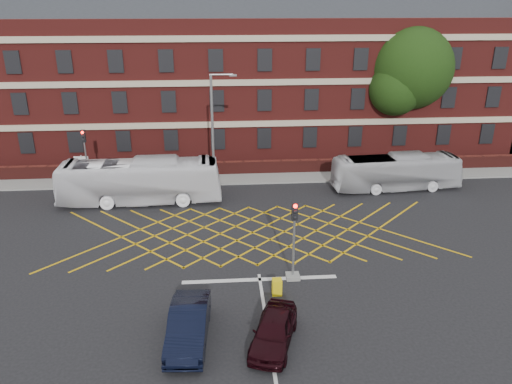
{
  "coord_description": "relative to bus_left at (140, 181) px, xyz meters",
  "views": [
    {
      "loc": [
        -1.88,
        -25.74,
        13.63
      ],
      "look_at": [
        0.18,
        1.5,
        2.9
      ],
      "focal_mm": 35.0,
      "sensor_mm": 36.0,
      "label": 1
    }
  ],
  "objects": [
    {
      "name": "car_navy",
      "position": [
        4.11,
        -15.69,
        -0.82
      ],
      "size": [
        1.85,
        4.64,
        1.5
      ],
      "primitive_type": "imported",
      "rotation": [
        0.0,
        0.0,
        -0.06
      ],
      "color": "black",
      "rests_on": "ground"
    },
    {
      "name": "victorian_building",
      "position": [
        7.76,
        14.41,
        6.26
      ],
      "size": [
        51.0,
        12.17,
        20.4
      ],
      "color": "maroon",
      "rests_on": "ground"
    },
    {
      "name": "deciduous_tree",
      "position": [
        22.11,
        8.97,
        5.86
      ],
      "size": [
        7.38,
        7.01,
        11.45
      ],
      "color": "black",
      "rests_on": "ground"
    },
    {
      "name": "far_pavement",
      "position": [
        7.51,
        4.41,
        -1.51
      ],
      "size": [
        60.0,
        3.0,
        0.12
      ],
      "primitive_type": "cube",
      "color": "slate",
      "rests_on": "ground"
    },
    {
      "name": "box_junction_hatching",
      "position": [
        7.51,
        -5.59,
        -1.57
      ],
      "size": [
        8.22,
        8.22,
        0.02
      ],
      "primitive_type": "cube",
      "rotation": [
        0.0,
        0.0,
        0.79
      ],
      "color": "#CC990C",
      "rests_on": "ground"
    },
    {
      "name": "traffic_light_near",
      "position": [
        9.23,
        -11.07,
        0.19
      ],
      "size": [
        0.7,
        0.7,
        4.27
      ],
      "color": "slate",
      "rests_on": "ground"
    },
    {
      "name": "direction_signs",
      "position": [
        -5.1,
        4.45,
        -0.2
      ],
      "size": [
        1.1,
        0.16,
        2.2
      ],
      "color": "gray",
      "rests_on": "ground"
    },
    {
      "name": "bus_left",
      "position": [
        0.0,
        0.0,
        0.0
      ],
      "size": [
        11.35,
        2.84,
        3.15
      ],
      "primitive_type": "imported",
      "rotation": [
        0.0,
        0.0,
        1.59
      ],
      "color": "white",
      "rests_on": "ground"
    },
    {
      "name": "street_lamp",
      "position": [
        5.23,
        0.98,
        1.43
      ],
      "size": [
        2.25,
        1.0,
        8.78
      ],
      "color": "slate",
      "rests_on": "ground"
    },
    {
      "name": "centre_line",
      "position": [
        7.51,
        -17.59,
        -1.56
      ],
      "size": [
        0.15,
        14.0,
        0.02
      ],
      "primitive_type": "cube",
      "color": "silver",
      "rests_on": "ground"
    },
    {
      "name": "utility_cabinet",
      "position": [
        8.23,
        -12.52,
        -1.15
      ],
      "size": [
        0.47,
        0.41,
        0.85
      ],
      "primitive_type": "cube",
      "color": "yellow",
      "rests_on": "ground"
    },
    {
      "name": "boundary_wall",
      "position": [
        7.51,
        5.41,
        -1.02
      ],
      "size": [
        56.0,
        0.5,
        1.1
      ],
      "primitive_type": "cube",
      "color": "#491613",
      "rests_on": "ground"
    },
    {
      "name": "bus_right",
      "position": [
        18.81,
        1.17,
        -0.23
      ],
      "size": [
        9.76,
        2.89,
        2.68
      ],
      "primitive_type": "imported",
      "rotation": [
        0.0,
        0.0,
        1.64
      ],
      "color": "#BBBBC0",
      "rests_on": "ground"
    },
    {
      "name": "traffic_light_far",
      "position": [
        -4.63,
        4.15,
        0.19
      ],
      "size": [
        0.7,
        0.7,
        4.27
      ],
      "color": "slate",
      "rests_on": "ground"
    },
    {
      "name": "car_maroon",
      "position": [
        7.67,
        -16.21,
        -0.9
      ],
      "size": [
        2.71,
        4.23,
        1.34
      ],
      "primitive_type": "imported",
      "rotation": [
        0.0,
        0.0,
        -0.31
      ],
      "color": "black",
      "rests_on": "ground"
    },
    {
      "name": "ground",
      "position": [
        7.51,
        -7.59,
        -1.57
      ],
      "size": [
        120.0,
        120.0,
        0.0
      ],
      "primitive_type": "plane",
      "color": "black",
      "rests_on": "ground"
    },
    {
      "name": "stop_line",
      "position": [
        7.51,
        -11.09,
        -1.56
      ],
      "size": [
        8.0,
        0.3,
        0.02
      ],
      "primitive_type": "cube",
      "color": "silver",
      "rests_on": "ground"
    }
  ]
}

